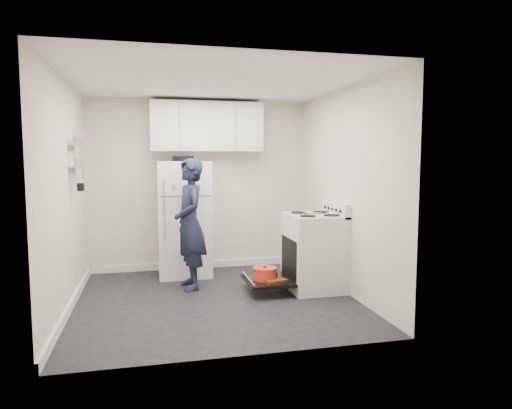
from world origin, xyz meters
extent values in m
cube|color=black|center=(0.00, 0.00, 0.00)|extent=(3.20, 3.20, 0.01)
cube|color=white|center=(0.00, 0.00, 2.50)|extent=(3.20, 3.20, 0.01)
cube|color=beige|center=(0.00, 1.60, 1.25)|extent=(3.20, 0.01, 2.50)
cube|color=beige|center=(0.00, -1.60, 1.25)|extent=(3.20, 0.01, 2.50)
cube|color=beige|center=(-1.60, 0.00, 1.25)|extent=(0.01, 3.20, 2.50)
cube|color=beige|center=(1.60, 0.00, 1.25)|extent=(0.01, 3.20, 2.50)
cube|color=white|center=(-1.59, 0.00, 0.05)|extent=(0.03, 3.20, 0.10)
cube|color=white|center=(0.00, 1.59, 0.05)|extent=(3.20, 0.03, 0.10)
cube|color=silver|center=(1.28, 0.15, 0.46)|extent=(0.65, 0.76, 0.92)
cube|color=black|center=(1.21, 0.15, 0.40)|extent=(0.53, 0.60, 0.52)
cube|color=orange|center=(1.48, 0.15, 0.40)|extent=(0.02, 0.56, 0.46)
cylinder|color=black|center=(1.26, 0.15, 0.22)|extent=(0.34, 0.34, 0.02)
cube|color=silver|center=(1.56, 0.15, 1.01)|extent=(0.08, 0.76, 0.18)
cube|color=silver|center=(1.28, 0.15, 0.94)|extent=(0.65, 0.76, 0.03)
cube|color=#B2B2B7|center=(1.23, 0.10, 0.97)|extent=(0.22, 0.03, 0.01)
cube|color=black|center=(0.68, 0.15, 0.14)|extent=(0.55, 0.70, 0.03)
cylinder|color=#B2B2B7|center=(0.43, 0.15, 0.18)|extent=(0.02, 0.66, 0.02)
cylinder|color=red|center=(0.63, 0.12, 0.23)|extent=(0.28, 0.28, 0.13)
cylinder|color=red|center=(0.63, 0.12, 0.30)|extent=(0.29, 0.29, 0.02)
sphere|color=red|center=(0.63, 0.12, 0.33)|extent=(0.04, 0.04, 0.04)
cube|color=#9F2C11|center=(0.73, -0.04, 0.18)|extent=(0.29, 0.21, 0.04)
cube|color=#9F2C11|center=(0.73, 0.38, 0.18)|extent=(0.28, 0.17, 0.04)
cube|color=white|center=(-0.26, 1.25, 0.80)|extent=(0.72, 0.70, 1.61)
cube|color=#4C4C4C|center=(-0.26, 0.90, 1.15)|extent=(0.68, 0.01, 0.01)
cube|color=#B2B2B7|center=(-0.54, 0.88, 1.27)|extent=(0.02, 0.03, 0.20)
cube|color=#B2B2B7|center=(-0.54, 0.88, 0.85)|extent=(0.02, 0.03, 0.55)
cylinder|color=black|center=(-0.26, 1.25, 1.64)|extent=(0.30, 0.30, 0.07)
cube|color=#CA3E39|center=(-0.21, 0.89, 0.70)|extent=(0.10, 0.01, 0.10)
cube|color=orange|center=(-0.16, 0.89, 1.35)|extent=(0.07, 0.01, 0.07)
cube|color=beige|center=(-0.31, 0.89, 1.05)|extent=(0.12, 0.01, 0.16)
cube|color=#ABC52E|center=(-0.41, 0.89, 1.28)|extent=(0.06, 0.01, 0.06)
cube|color=silver|center=(0.10, 1.43, 2.10)|extent=(1.60, 0.33, 0.70)
cube|color=#B2B2B7|center=(-1.52, 0.50, 1.80)|extent=(0.14, 0.60, 0.02)
cube|color=#B2B2B7|center=(-1.52, 0.50, 1.55)|extent=(0.14, 0.60, 0.02)
cylinder|color=black|center=(-1.49, 0.32, 1.32)|extent=(0.08, 0.08, 0.09)
imported|color=#191E37|center=(-0.24, 0.54, 0.82)|extent=(0.46, 0.64, 1.65)
camera|label=1|loc=(-0.72, -5.19, 1.63)|focal=32.00mm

